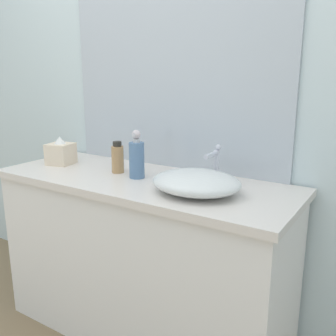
# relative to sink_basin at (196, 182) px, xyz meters

# --- Properties ---
(bathroom_wall_rear) EXTENTS (6.00, 0.06, 2.60)m
(bathroom_wall_rear) POSITION_rel_sink_basin_xyz_m (-0.41, 0.39, 0.39)
(bathroom_wall_rear) COLOR silver
(bathroom_wall_rear) RESTS_ON ground
(vanity_counter) EXTENTS (1.53, 0.58, 0.86)m
(vanity_counter) POSITION_rel_sink_basin_xyz_m (-0.33, 0.06, -0.48)
(vanity_counter) COLOR white
(vanity_counter) RESTS_ON ground
(wall_mirror_panel) EXTENTS (1.29, 0.01, 1.16)m
(wall_mirror_panel) POSITION_rel_sink_basin_xyz_m (-0.33, 0.35, 0.53)
(wall_mirror_panel) COLOR #B2BCC6
(wall_mirror_panel) RESTS_ON vanity_counter
(sink_basin) EXTENTS (0.40, 0.33, 0.09)m
(sink_basin) POSITION_rel_sink_basin_xyz_m (0.00, 0.00, 0.00)
(sink_basin) COLOR silver
(sink_basin) RESTS_ON vanity_counter
(faucet) EXTENTS (0.03, 0.14, 0.18)m
(faucet) POSITION_rel_sink_basin_xyz_m (-0.00, 0.18, 0.06)
(faucet) COLOR silver
(faucet) RESTS_ON vanity_counter
(soap_dispenser) EXTENTS (0.07, 0.07, 0.24)m
(soap_dispenser) POSITION_rel_sink_basin_xyz_m (-0.36, 0.06, 0.05)
(soap_dispenser) COLOR #53769D
(soap_dispenser) RESTS_ON vanity_counter
(lotion_bottle) EXTENTS (0.06, 0.06, 0.16)m
(lotion_bottle) POSITION_rel_sink_basin_xyz_m (-0.51, 0.08, 0.03)
(lotion_bottle) COLOR tan
(lotion_bottle) RESTS_ON vanity_counter
(tissue_box) EXTENTS (0.16, 0.16, 0.16)m
(tissue_box) POSITION_rel_sink_basin_xyz_m (-0.90, 0.06, 0.02)
(tissue_box) COLOR beige
(tissue_box) RESTS_ON vanity_counter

